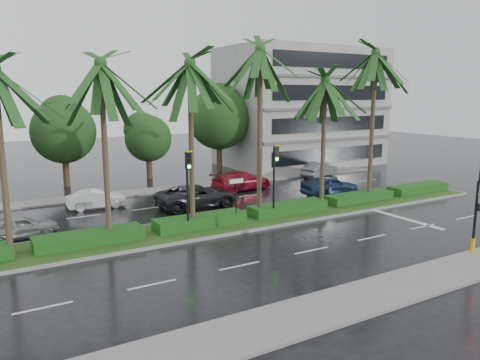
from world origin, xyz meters
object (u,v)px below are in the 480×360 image
car_white (97,199)px  car_red (242,181)px  car_darkgrey (197,196)px  signal_median_left (188,179)px  car_silver (20,227)px  street_sign (236,189)px  signal_near (478,203)px  car_grey (320,170)px  car_blue (330,186)px

car_white → car_red: car_red is taller
car_darkgrey → signal_median_left: bearing=150.0°
signal_median_left → car_silver: size_ratio=1.17×
street_sign → car_white: 10.17m
car_red → street_sign: bearing=141.2°
signal_near → car_white: signal_near is taller
car_silver → car_grey: bearing=-81.6°
car_darkgrey → car_grey: size_ratio=1.36×
signal_near → car_silver: signal_near is taller
signal_near → car_white: bearing=125.1°
car_silver → car_red: size_ratio=0.74×
car_silver → car_red: car_red is taller
car_grey → street_sign: bearing=108.0°
signal_median_left → car_grey: signal_median_left is taller
signal_median_left → car_grey: 20.38m
car_silver → car_darkgrey: size_ratio=0.68×
signal_median_left → car_white: size_ratio=1.16×
signal_near → car_grey: (7.50, 19.86, -1.84)m
car_grey → car_red: bearing=82.3°
signal_median_left → car_darkgrey: size_ratio=0.79×
street_sign → car_red: (5.50, 8.59, -1.40)m
signal_near → car_darkgrey: signal_near is taller
car_red → car_silver: bearing=100.7°
car_grey → signal_near: bearing=142.8°
car_grey → car_white: bearing=78.4°
signal_near → car_white: size_ratio=1.16×
street_sign → car_grey: bearing=34.6°
car_grey → car_darkgrey: bearing=91.8°
car_blue → car_silver: bearing=95.9°
car_darkgrey → car_grey: bearing=-72.3°
street_sign → car_red: size_ratio=0.52×
car_red → car_grey: bearing=-87.4°
signal_median_left → street_sign: signal_median_left is taller
car_silver → car_grey: 26.08m
car_blue → car_darkgrey: bearing=86.7°
car_red → car_blue: size_ratio=1.15×
car_white → car_darkgrey: (5.76, -3.07, 0.14)m
car_blue → car_white: bearing=79.5°
car_red → car_white: bearing=85.5°
signal_near → car_red: size_ratio=0.87×
car_white → car_red: bearing=-83.6°
street_sign → car_blue: street_sign is taller
signal_median_left → car_red: bearing=45.9°
signal_median_left → car_silver: signal_median_left is taller
car_blue → car_grey: size_ratio=1.07×
street_sign → car_darkgrey: street_sign is taller
car_grey → signal_median_left: bearing=103.6°
street_sign → car_blue: (10.00, 3.52, -1.38)m
signal_near → car_white: (-12.74, 18.13, -1.88)m
signal_median_left → car_white: 9.19m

